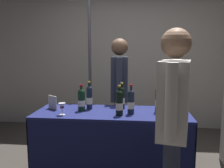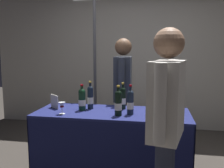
% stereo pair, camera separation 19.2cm
% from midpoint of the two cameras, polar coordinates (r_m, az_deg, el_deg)
% --- Properties ---
extents(back_partition, '(5.35, 0.12, 2.88)m').
position_cam_midpoint_polar(back_partition, '(4.60, 5.81, 7.87)').
color(back_partition, '#9E998E').
rests_on(back_partition, ground_plane).
extents(tasting_table, '(1.64, 0.63, 0.79)m').
position_cam_midpoint_polar(tasting_table, '(2.71, 2.07, -11.69)').
color(tasting_table, '#191E51').
rests_on(tasting_table, ground_plane).
extents(featured_wine_bottle, '(0.07, 0.07, 0.31)m').
position_cam_midpoint_polar(featured_wine_bottle, '(2.46, 3.70, -4.36)').
color(featured_wine_bottle, black).
rests_on(featured_wine_bottle, tasting_table).
extents(display_bottle_0, '(0.07, 0.07, 0.32)m').
position_cam_midpoint_polar(display_bottle_0, '(2.61, 13.01, -3.68)').
color(display_bottle_0, '#38230F').
rests_on(display_bottle_0, tasting_table).
extents(display_bottle_1, '(0.07, 0.07, 0.31)m').
position_cam_midpoint_polar(display_bottle_1, '(2.74, -3.09, -3.04)').
color(display_bottle_1, '#192333').
rests_on(display_bottle_1, tasting_table).
extents(display_bottle_2, '(0.08, 0.08, 0.29)m').
position_cam_midpoint_polar(display_bottle_2, '(2.68, -4.99, -3.54)').
color(display_bottle_2, black).
rests_on(display_bottle_2, tasting_table).
extents(display_bottle_3, '(0.07, 0.07, 0.35)m').
position_cam_midpoint_polar(display_bottle_3, '(2.67, 16.44, -3.42)').
color(display_bottle_3, '#38230F').
rests_on(display_bottle_3, tasting_table).
extents(display_bottle_4, '(0.07, 0.07, 0.31)m').
position_cam_midpoint_polar(display_bottle_4, '(2.52, 6.49, -4.18)').
color(display_bottle_4, '#192333').
rests_on(display_bottle_4, tasting_table).
extents(display_bottle_5, '(0.07, 0.07, 0.30)m').
position_cam_midpoint_polar(display_bottle_5, '(2.74, 4.55, -3.23)').
color(display_bottle_5, black).
rests_on(display_bottle_5, tasting_table).
extents(wine_glass_near_vendor, '(0.07, 0.07, 0.12)m').
position_cam_midpoint_polar(wine_glass_near_vendor, '(2.56, -9.51, -4.97)').
color(wine_glass_near_vendor, silver).
rests_on(wine_glass_near_vendor, tasting_table).
extents(brochure_stand, '(0.13, 0.11, 0.15)m').
position_cam_midpoint_polar(brochure_stand, '(2.82, -11.42, -4.08)').
color(brochure_stand, silver).
rests_on(brochure_stand, tasting_table).
extents(vendor_presenter, '(0.23, 0.61, 1.59)m').
position_cam_midpoint_polar(vendor_presenter, '(3.22, 4.30, -0.78)').
color(vendor_presenter, '#4C4233').
rests_on(vendor_presenter, ground_plane).
extents(taster_foreground_right, '(0.30, 0.58, 1.60)m').
position_cam_midpoint_polar(taster_foreground_right, '(1.88, 15.53, -7.28)').
color(taster_foreground_right, '#2D3347').
rests_on(taster_foreground_right, ground_plane).
extents(booth_signpost, '(0.61, 0.04, 2.30)m').
position_cam_midpoint_polar(booth_signpost, '(3.50, -2.47, 7.31)').
color(booth_signpost, '#47474C').
rests_on(booth_signpost, ground_plane).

